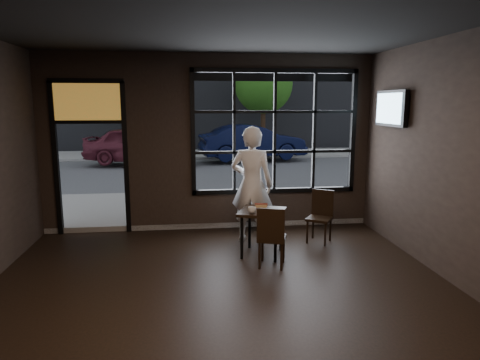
{
  "coord_description": "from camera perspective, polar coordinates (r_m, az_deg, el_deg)",
  "views": [
    {
      "loc": [
        -0.38,
        -4.27,
        2.33
      ],
      "look_at": [
        0.4,
        2.2,
        1.15
      ],
      "focal_mm": 32.0,
      "sensor_mm": 36.0,
      "label": 1
    }
  ],
  "objects": [
    {
      "name": "ceiling",
      "position": [
        4.38,
        -1.88,
        21.87
      ],
      "size": [
        6.0,
        7.0,
        0.02
      ],
      "primitive_type": "cube",
      "color": "black",
      "rests_on": "ground"
    },
    {
      "name": "chair_window",
      "position": [
        7.33,
        10.54,
        -4.87
      ],
      "size": [
        0.53,
        0.53,
        0.88
      ],
      "primitive_type": "cube",
      "rotation": [
        0.0,
        0.0,
        -0.6
      ],
      "color": "black",
      "rests_on": "floor"
    },
    {
      "name": "cafe_table",
      "position": [
        6.65,
        2.94,
        -7.01
      ],
      "size": [
        0.85,
        0.85,
        0.71
      ],
      "primitive_type": "cube",
      "rotation": [
        0.0,
        0.0,
        -0.37
      ],
      "color": "black",
      "rests_on": "floor"
    },
    {
      "name": "street_asphalt",
      "position": [
        28.37,
        -6.12,
        5.43
      ],
      "size": [
        60.0,
        41.0,
        0.04
      ],
      "primitive_type": "cube",
      "color": "#545456",
      "rests_on": "ground"
    },
    {
      "name": "cup",
      "position": [
        6.38,
        1.62,
        -4.02
      ],
      "size": [
        0.17,
        0.17,
        0.1
      ],
      "primitive_type": "imported",
      "rotation": [
        0.0,
        0.0,
        -0.66
      ],
      "color": "silver",
      "rests_on": "cafe_table"
    },
    {
      "name": "tree_left",
      "position": [
        19.69,
        -14.79,
        12.12
      ],
      "size": [
        2.57,
        2.57,
        4.38
      ],
      "color": "#332114",
      "rests_on": "street_asphalt"
    },
    {
      "name": "hotdog",
      "position": [
        6.72,
        2.84,
        -3.45
      ],
      "size": [
        0.21,
        0.11,
        0.06
      ],
      "primitive_type": null,
      "rotation": [
        0.0,
        0.0,
        -0.17
      ],
      "color": "tan",
      "rests_on": "cafe_table"
    },
    {
      "name": "building_across",
      "position": [
        27.76,
        -6.4,
        20.92
      ],
      "size": [
        28.0,
        12.0,
        15.0
      ],
      "primitive_type": "cube",
      "color": "#5B5956",
      "rests_on": "ground"
    },
    {
      "name": "man",
      "position": [
        7.18,
        1.58,
        -0.59
      ],
      "size": [
        0.83,
        0.69,
        1.96
      ],
      "primitive_type": "imported",
      "rotation": [
        0.0,
        0.0,
        2.78
      ],
      "color": "silver",
      "rests_on": "floor"
    },
    {
      "name": "window_frame",
      "position": [
        7.95,
        4.64,
        6.4
      ],
      "size": [
        3.06,
        0.12,
        2.28
      ],
      "primitive_type": "cube",
      "color": "black",
      "rests_on": "ground"
    },
    {
      "name": "maroon_car",
      "position": [
        16.4,
        -13.19,
        4.58
      ],
      "size": [
        4.24,
        2.29,
        1.37
      ],
      "primitive_type": "imported",
      "rotation": [
        0.0,
        0.0,
        1.4
      ],
      "color": "maroon",
      "rests_on": "street_asphalt"
    },
    {
      "name": "stained_transom",
      "position": [
        7.96,
        -19.66,
        9.82
      ],
      "size": [
        1.2,
        0.06,
        0.7
      ],
      "primitive_type": "cube",
      "color": "orange",
      "rests_on": "ground"
    },
    {
      "name": "tree_right",
      "position": [
        19.6,
        3.14,
        12.57
      ],
      "size": [
        2.61,
        2.61,
        4.45
      ],
      "color": "#332114",
      "rests_on": "street_asphalt"
    },
    {
      "name": "navy_car",
      "position": [
        17.16,
        1.66,
        5.1
      ],
      "size": [
        4.36,
        2.07,
        1.38
      ],
      "primitive_type": "imported",
      "rotation": [
        0.0,
        0.0,
        1.72
      ],
      "color": "black",
      "rests_on": "street_asphalt"
    },
    {
      "name": "tv",
      "position": [
        7.51,
        19.53,
        8.99
      ],
      "size": [
        0.11,
        1.0,
        0.58
      ],
      "primitive_type": "cube",
      "color": "black",
      "rests_on": "wall_right"
    },
    {
      "name": "floor",
      "position": [
        4.88,
        -1.65,
        -18.37
      ],
      "size": [
        6.0,
        7.0,
        0.02
      ],
      "primitive_type": "cube",
      "color": "black",
      "rests_on": "ground"
    },
    {
      "name": "chair_near",
      "position": [
        6.19,
        4.29,
        -7.45
      ],
      "size": [
        0.49,
        0.49,
        0.9
      ],
      "primitive_type": "cube",
      "rotation": [
        0.0,
        0.0,
        2.84
      ],
      "color": "black",
      "rests_on": "floor"
    }
  ]
}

